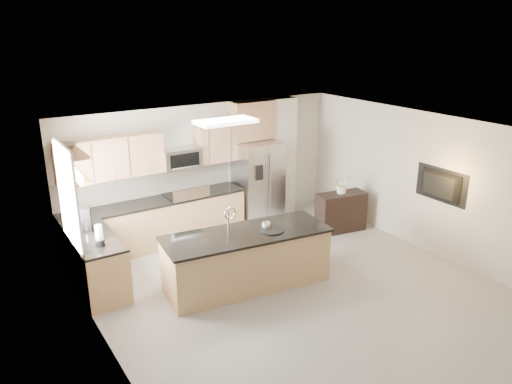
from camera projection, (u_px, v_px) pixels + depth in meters
floor at (299, 293)px, 8.01m from camera, size 6.50×6.50×0.00m
ceiling at (304, 134)px, 7.17m from camera, size 6.00×6.50×0.02m
wall_back at (204, 168)px, 10.18m from camera, size 6.00×0.02×2.60m
wall_front at (500, 319)px, 5.00m from camera, size 6.00×0.02×2.60m
wall_left at (106, 267)px, 6.05m from camera, size 0.02×6.50×2.60m
wall_right at (432, 185)px, 9.12m from camera, size 0.02×6.50×2.60m
back_counter at (156, 223)px, 9.56m from camera, size 3.55×0.66×1.44m
left_counter at (96, 264)px, 7.96m from camera, size 0.66×1.50×0.92m
range at (186, 216)px, 9.87m from camera, size 0.76×0.64×1.14m
upper_cabinets at (144, 153)px, 9.21m from camera, size 3.50×0.33×0.75m
microwave at (181, 159)px, 9.60m from camera, size 0.76×0.40×0.40m
refrigerator at (258, 183)px, 10.55m from camera, size 0.92×0.78×1.78m
partition_column at (281, 157)px, 10.99m from camera, size 0.60×0.30×2.60m
window at (68, 197)px, 7.43m from camera, size 0.04×1.15×1.65m
shelf_lower at (73, 175)px, 7.47m from camera, size 0.30×1.20×0.04m
shelf_upper at (70, 151)px, 7.35m from camera, size 0.30×1.20×0.04m
ceiling_fixture at (226, 121)px, 8.25m from camera, size 1.00×0.50×0.06m
island at (247, 259)px, 8.11m from camera, size 2.79×1.30×1.36m
credenza at (341, 212)px, 10.29m from camera, size 1.07×0.58×0.81m
cup at (266, 225)px, 8.10m from camera, size 0.17×0.17×0.11m
platter at (272, 230)px, 8.02m from camera, size 0.49×0.49×0.02m
blender at (99, 237)px, 7.48m from camera, size 0.14×0.14×0.33m
kettle at (98, 233)px, 7.70m from camera, size 0.19×0.19×0.24m
coffee_maker at (85, 219)px, 8.04m from camera, size 0.27×0.30×0.38m
bowl at (67, 145)px, 7.42m from camera, size 0.46×0.46×0.09m
flower_vase at (342, 179)px, 10.08m from camera, size 0.61×0.55×0.60m
television at (438, 186)px, 8.90m from camera, size 0.14×1.08×0.62m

